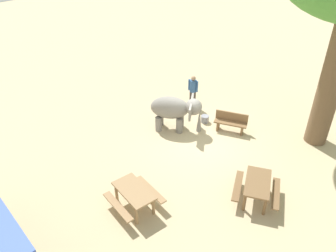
{
  "coord_description": "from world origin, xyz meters",
  "views": [
    {
      "loc": [
        -7.8,
        8.96,
        8.35
      ],
      "look_at": [
        0.72,
        1.25,
        0.8
      ],
      "focal_mm": 36.19,
      "sensor_mm": 36.0,
      "label": 1
    }
  ],
  "objects_px": {
    "person_handler": "(193,89)",
    "picnic_table_far": "(134,194)",
    "elephant": "(175,109)",
    "wooden_bench": "(231,122)",
    "feed_bucket": "(205,119)",
    "picnic_table_near": "(257,186)"
  },
  "relations": [
    {
      "from": "elephant",
      "to": "picnic_table_far",
      "type": "height_order",
      "value": "elephant"
    },
    {
      "from": "person_handler",
      "to": "picnic_table_far",
      "type": "xyz_separation_m",
      "value": [
        -3.42,
        6.16,
        -0.36
      ]
    },
    {
      "from": "wooden_bench",
      "to": "feed_bucket",
      "type": "relative_size",
      "value": 3.96
    },
    {
      "from": "picnic_table_far",
      "to": "feed_bucket",
      "type": "bearing_deg",
      "value": 114.39
    },
    {
      "from": "elephant",
      "to": "feed_bucket",
      "type": "xyz_separation_m",
      "value": [
        -0.51,
        -1.4,
        -0.84
      ]
    },
    {
      "from": "picnic_table_near",
      "to": "feed_bucket",
      "type": "bearing_deg",
      "value": 31.54
    },
    {
      "from": "picnic_table_far",
      "to": "wooden_bench",
      "type": "bearing_deg",
      "value": 102.07
    },
    {
      "from": "person_handler",
      "to": "feed_bucket",
      "type": "distance_m",
      "value": 1.72
    },
    {
      "from": "elephant",
      "to": "picnic_table_near",
      "type": "distance_m",
      "value": 5.05
    },
    {
      "from": "person_handler",
      "to": "wooden_bench",
      "type": "bearing_deg",
      "value": 64.72
    },
    {
      "from": "wooden_bench",
      "to": "feed_bucket",
      "type": "xyz_separation_m",
      "value": [
        1.23,
        0.28,
        -0.31
      ]
    },
    {
      "from": "person_handler",
      "to": "picnic_table_near",
      "type": "distance_m",
      "value": 6.54
    },
    {
      "from": "person_handler",
      "to": "wooden_bench",
      "type": "distance_m",
      "value": 2.7
    },
    {
      "from": "picnic_table_near",
      "to": "picnic_table_far",
      "type": "xyz_separation_m",
      "value": [
        2.42,
        3.23,
        0.0
      ]
    },
    {
      "from": "picnic_table_near",
      "to": "picnic_table_far",
      "type": "height_order",
      "value": "same"
    },
    {
      "from": "person_handler",
      "to": "picnic_table_far",
      "type": "height_order",
      "value": "person_handler"
    },
    {
      "from": "elephant",
      "to": "person_handler",
      "type": "relative_size",
      "value": 1.32
    },
    {
      "from": "elephant",
      "to": "picnic_table_far",
      "type": "bearing_deg",
      "value": -97.97
    },
    {
      "from": "elephant",
      "to": "person_handler",
      "type": "bearing_deg",
      "value": 74.67
    },
    {
      "from": "picnic_table_far",
      "to": "feed_bucket",
      "type": "distance_m",
      "value": 5.93
    },
    {
      "from": "person_handler",
      "to": "picnic_table_near",
      "type": "xyz_separation_m",
      "value": [
        -5.83,
        2.93,
        -0.36
      ]
    },
    {
      "from": "wooden_bench",
      "to": "picnic_table_near",
      "type": "distance_m",
      "value": 4.13
    }
  ]
}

